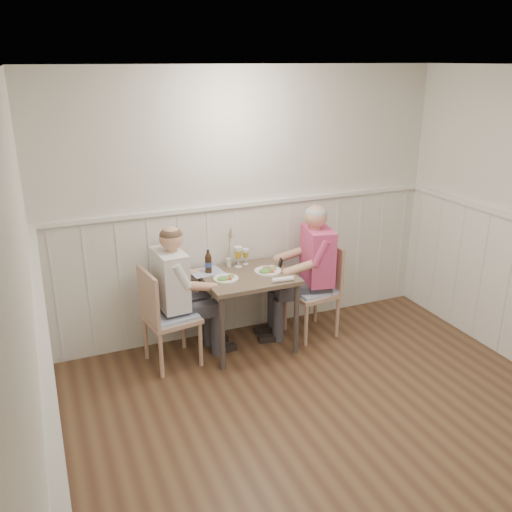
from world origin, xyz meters
The scene contains 16 objects.
ground_plane centered at (0.00, 0.00, 0.00)m, with size 4.50×4.50×0.00m, color #472D1E.
room_shell centered at (0.00, 0.00, 1.52)m, with size 4.04×4.54×2.60m.
wainscot centered at (0.00, 0.69, 0.69)m, with size 4.00×4.49×1.34m.
dining_table centered at (-0.18, 1.84, 0.64)m, with size 0.83×0.70×0.75m.
chair_right centered at (0.57, 1.84, 0.51)m, with size 0.49×0.49×0.93m.
chair_left centered at (-0.98, 1.81, 0.51)m, with size 0.50×0.50×0.94m.
man_in_pink centered at (0.52, 1.85, 0.57)m, with size 0.69×0.49×1.36m.
diner_cream centered at (-0.86, 1.88, 0.55)m, with size 0.63×0.44×1.31m.
plate_man centered at (0.01, 1.82, 0.77)m, with size 0.25×0.25×0.06m.
plate_diner centered at (-0.41, 1.80, 0.77)m, with size 0.23×0.23×0.06m.
beer_glass_a centered at (-0.10, 2.09, 0.86)m, with size 0.06×0.06×0.16m.
beer_glass_b centered at (-0.19, 2.05, 0.89)m, with size 0.08×0.08×0.21m.
beer_bottle centered at (-0.50, 2.02, 0.85)m, with size 0.06×0.06×0.23m.
rolled_napkin centered at (0.05, 1.56, 0.77)m, with size 0.20×0.06×0.04m.
grass_vase centered at (-0.27, 2.10, 0.93)m, with size 0.05×0.05×0.41m.
gingham_mat centered at (-0.52, 2.04, 0.75)m, with size 0.31×0.26×0.01m.
Camera 1 is at (-1.92, -2.51, 2.64)m, focal length 38.00 mm.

